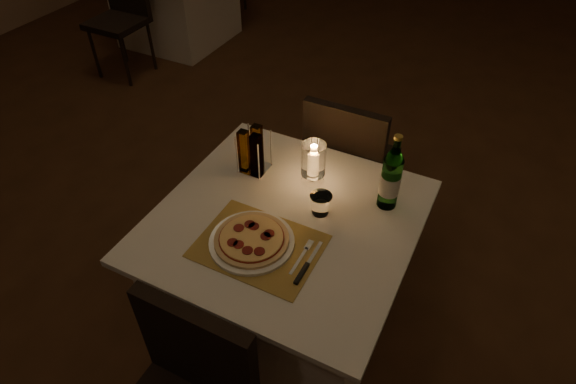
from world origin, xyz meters
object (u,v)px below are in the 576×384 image
at_px(hurricane_candle, 313,161).
at_px(water_bottle, 391,179).
at_px(plate, 252,242).
at_px(tumbler, 321,204).
at_px(main_table, 286,276).
at_px(neighbor_table_left, 176,2).
at_px(pizza, 252,239).
at_px(chair_far, 348,157).

bearing_deg(hurricane_candle, water_bottle, 1.62).
bearing_deg(plate, tumbler, 59.39).
xyz_separation_m(plate, hurricane_candle, (0.05, 0.42, 0.10)).
xyz_separation_m(main_table, neighbor_table_left, (-2.44, 2.47, 0.00)).
relative_size(pizza, hurricane_candle, 1.42).
xyz_separation_m(plate, neighbor_table_left, (-2.39, 2.65, -0.38)).
bearing_deg(main_table, pizza, -105.53).
bearing_deg(tumbler, neighbor_table_left, 136.96).
xyz_separation_m(pizza, neighbor_table_left, (-2.39, 2.65, -0.39)).
relative_size(hurricane_candle, neighbor_table_left, 0.20).
bearing_deg(water_bottle, chair_far, 125.62).
bearing_deg(tumbler, chair_far, 99.91).
distance_m(chair_far, hurricane_candle, 0.56).
distance_m(tumbler, neighbor_table_left, 3.52).
height_order(chair_far, pizza, chair_far).
bearing_deg(pizza, tumbler, 59.39).
bearing_deg(pizza, neighbor_table_left, 132.05).
bearing_deg(chair_far, water_bottle, -54.38).
bearing_deg(plate, pizza, -108.19).
relative_size(main_table, neighbor_table_left, 1.00).
relative_size(chair_far, neighbor_table_left, 0.90).
bearing_deg(neighbor_table_left, water_bottle, -38.66).
bearing_deg(main_table, water_bottle, 37.58).
height_order(main_table, pizza, pizza).
relative_size(main_table, pizza, 3.57).
xyz_separation_m(main_table, plate, (-0.05, -0.18, 0.38)).
height_order(pizza, neighbor_table_left, pizza).
distance_m(tumbler, hurricane_candle, 0.20).
xyz_separation_m(chair_far, hurricane_candle, (0.00, -0.47, 0.31)).
distance_m(main_table, plate, 0.42).
distance_m(main_table, tumbler, 0.43).
relative_size(water_bottle, neighbor_table_left, 0.34).
height_order(main_table, plate, plate).
bearing_deg(neighbor_table_left, main_table, -45.35).
height_order(plate, pizza, pizza).
bearing_deg(neighbor_table_left, plate, -47.95).
height_order(plate, hurricane_candle, hurricane_candle).
xyz_separation_m(plate, pizza, (-0.00, -0.00, 0.02)).
bearing_deg(hurricane_candle, neighbor_table_left, 137.68).
xyz_separation_m(tumbler, neighbor_table_left, (-2.55, 2.38, -0.41)).
bearing_deg(water_bottle, pizza, -131.20).
height_order(plate, neighbor_table_left, plate).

